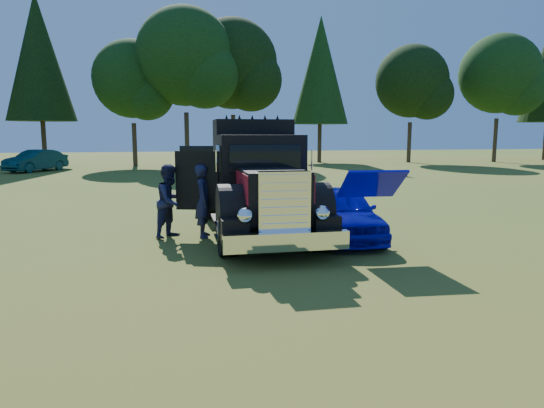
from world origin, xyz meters
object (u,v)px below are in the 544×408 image
(diamond_t_truck, at_px, (258,186))
(hotrod_coupe, at_px, (340,212))
(spectator_near, at_px, (204,201))
(distant_teal_car, at_px, (36,161))
(spectator_far, at_px, (171,201))

(diamond_t_truck, distance_m, hotrod_coupe, 2.22)
(diamond_t_truck, relative_size, spectator_near, 3.84)
(distant_teal_car, bearing_deg, hotrod_coupe, -30.41)
(spectator_far, bearing_deg, hotrod_coupe, -63.52)
(spectator_near, height_order, spectator_far, spectator_far)
(hotrod_coupe, distance_m, spectator_far, 4.30)
(diamond_t_truck, bearing_deg, spectator_near, 179.86)
(spectator_near, relative_size, spectator_far, 1.00)
(distant_teal_car, bearing_deg, spectator_far, -37.63)
(hotrod_coupe, bearing_deg, distant_teal_car, 118.73)
(spectator_near, bearing_deg, hotrod_coupe, -96.96)
(spectator_near, xyz_separation_m, spectator_far, (-0.83, 0.12, 0.00))
(spectator_near, relative_size, distant_teal_car, 0.41)
(hotrod_coupe, xyz_separation_m, spectator_far, (-4.18, 0.97, 0.26))
(spectator_far, bearing_deg, distant_teal_car, 61.10)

